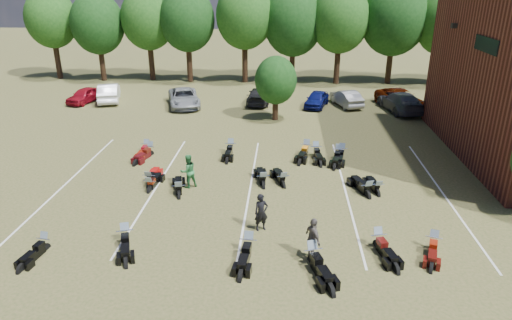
# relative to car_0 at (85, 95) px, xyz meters

# --- Properties ---
(ground) EXTENTS (160.00, 160.00, 0.00)m
(ground) POSITION_rel_car_0_xyz_m (18.94, -19.56, -0.65)
(ground) COLOR brown
(ground) RESTS_ON ground
(car_0) EXTENTS (2.46, 4.09, 1.30)m
(car_0) POSITION_rel_car_0_xyz_m (0.00, 0.00, 0.00)
(car_0) COLOR maroon
(car_0) RESTS_ON ground
(car_1) EXTENTS (2.99, 5.10, 1.59)m
(car_1) POSITION_rel_car_0_xyz_m (1.98, 0.64, 0.14)
(car_1) COLOR silver
(car_1) RESTS_ON ground
(car_2) EXTENTS (3.86, 5.79, 1.48)m
(car_2) POSITION_rel_car_0_xyz_m (9.01, -0.61, 0.09)
(car_2) COLOR gray
(car_2) RESTS_ON ground
(car_3) EXTENTS (2.09, 4.75, 1.36)m
(car_3) POSITION_rel_car_0_xyz_m (15.40, 0.76, 0.03)
(car_3) COLOR black
(car_3) RESTS_ON ground
(car_4) EXTENTS (2.58, 4.15, 1.32)m
(car_4) POSITION_rel_car_0_xyz_m (20.38, -0.05, 0.01)
(car_4) COLOR #0C1254
(car_4) RESTS_ON ground
(car_5) EXTENTS (2.68, 4.40, 1.37)m
(car_5) POSITION_rel_car_0_xyz_m (22.93, 0.44, 0.03)
(car_5) COLOR #A3A39E
(car_5) RESTS_ON ground
(car_6) EXTENTS (3.80, 5.94, 1.52)m
(car_6) POSITION_rel_car_0_xyz_m (27.39, 0.05, 0.11)
(car_6) COLOR #591605
(car_6) RESTS_ON ground
(car_7) EXTENTS (3.26, 5.84, 1.60)m
(car_7) POSITION_rel_car_0_xyz_m (27.18, -1.02, 0.15)
(car_7) COLOR #3D3D43
(car_7) RESTS_ON ground
(person_black) EXTENTS (0.74, 0.63, 1.72)m
(person_black) POSITION_rel_car_0_xyz_m (16.74, -20.80, 0.21)
(person_black) COLOR black
(person_black) RESTS_ON ground
(person_green) EXTENTS (1.13, 1.08, 1.83)m
(person_green) POSITION_rel_car_0_xyz_m (12.67, -16.64, 0.27)
(person_green) COLOR #296E38
(person_green) RESTS_ON ground
(person_grey) EXTENTS (0.83, 1.12, 1.77)m
(person_grey) POSITION_rel_car_0_xyz_m (18.89, -22.85, 0.23)
(person_grey) COLOR #574F4B
(person_grey) RESTS_ON ground
(motorcycle_1) EXTENTS (0.92, 2.07, 1.11)m
(motorcycle_1) POSITION_rel_car_0_xyz_m (7.99, -23.01, -0.65)
(motorcycle_1) COLOR black
(motorcycle_1) RESTS_ON ground
(motorcycle_2) EXTENTS (1.39, 2.37, 1.26)m
(motorcycle_2) POSITION_rel_car_0_xyz_m (11.13, -22.27, -0.65)
(motorcycle_2) COLOR black
(motorcycle_2) RESTS_ON ground
(motorcycle_3) EXTENTS (1.52, 2.59, 1.37)m
(motorcycle_3) POSITION_rel_car_0_xyz_m (18.88, -23.29, -0.65)
(motorcycle_3) COLOR black
(motorcycle_3) RESTS_ON ground
(motorcycle_4) EXTENTS (0.96, 2.39, 1.30)m
(motorcycle_4) POSITION_rel_car_0_xyz_m (16.33, -22.67, -0.65)
(motorcycle_4) COLOR black
(motorcycle_4) RESTS_ON ground
(motorcycle_5) EXTENTS (1.24, 2.38, 1.27)m
(motorcycle_5) POSITION_rel_car_0_xyz_m (21.63, -21.94, -0.65)
(motorcycle_5) COLOR black
(motorcycle_5) RESTS_ON ground
(motorcycle_6) EXTENTS (1.30, 2.24, 1.19)m
(motorcycle_6) POSITION_rel_car_0_xyz_m (23.85, -21.93, -0.65)
(motorcycle_6) COLOR #450D09
(motorcycle_6) RESTS_ON ground
(motorcycle_7) EXTENTS (0.73, 2.22, 1.24)m
(motorcycle_7) POSITION_rel_car_0_xyz_m (10.53, -16.66, -0.65)
(motorcycle_7) COLOR #9E0E0B
(motorcycle_7) RESTS_ON ground
(motorcycle_8) EXTENTS (0.84, 2.17, 1.18)m
(motorcycle_8) POSITION_rel_car_0_xyz_m (10.74, -17.31, -0.65)
(motorcycle_8) COLOR black
(motorcycle_8) RESTS_ON ground
(motorcycle_9) EXTENTS (1.22, 2.37, 1.26)m
(motorcycle_9) POSITION_rel_car_0_xyz_m (12.40, -17.84, -0.65)
(motorcycle_9) COLOR black
(motorcycle_9) RESTS_ON ground
(motorcycle_10) EXTENTS (1.31, 2.29, 1.22)m
(motorcycle_10) POSITION_rel_car_0_xyz_m (17.67, -16.28, -0.65)
(motorcycle_10) COLOR black
(motorcycle_10) RESTS_ON ground
(motorcycle_11) EXTENTS (1.14, 2.38, 1.27)m
(motorcycle_11) POSITION_rel_car_0_xyz_m (16.61, -16.38, -0.65)
(motorcycle_11) COLOR black
(motorcycle_11) RESTS_ON ground
(motorcycle_12) EXTENTS (1.45, 2.49, 1.32)m
(motorcycle_12) POSITION_rel_car_0_xyz_m (21.96, -17.21, -0.65)
(motorcycle_12) COLOR black
(motorcycle_12) RESTS_ON ground
(motorcycle_13) EXTENTS (1.03, 2.16, 1.16)m
(motorcycle_13) POSITION_rel_car_0_xyz_m (22.52, -16.95, -0.65)
(motorcycle_13) COLOR black
(motorcycle_13) RESTS_ON ground
(motorcycle_14) EXTENTS (1.29, 2.36, 1.25)m
(motorcycle_14) POSITION_rel_car_0_xyz_m (9.34, -12.29, -0.65)
(motorcycle_14) COLOR #41090C
(motorcycle_14) RESTS_ON ground
(motorcycle_15) EXTENTS (0.74, 2.16, 1.20)m
(motorcycle_15) POSITION_rel_car_0_xyz_m (8.96, -11.78, -0.65)
(motorcycle_15) COLOR maroon
(motorcycle_15) RESTS_ON ground
(motorcycle_16) EXTENTS (0.77, 2.31, 1.28)m
(motorcycle_16) POSITION_rel_car_0_xyz_m (14.30, -11.48, -0.65)
(motorcycle_16) COLOR black
(motorcycle_16) RESTS_ON ground
(motorcycle_17) EXTENTS (1.33, 2.53, 1.35)m
(motorcycle_17) POSITION_rel_car_0_xyz_m (19.06, -11.45, -0.65)
(motorcycle_17) COLOR black
(motorcycle_17) RESTS_ON ground
(motorcycle_18) EXTENTS (1.18, 2.38, 1.27)m
(motorcycle_18) POSITION_rel_car_0_xyz_m (21.23, -11.89, -0.65)
(motorcycle_18) COLOR black
(motorcycle_18) RESTS_ON ground
(motorcycle_19) EXTENTS (0.98, 2.35, 1.27)m
(motorcycle_19) POSITION_rel_car_0_xyz_m (19.66, -11.66, -0.65)
(motorcycle_19) COLOR black
(motorcycle_19) RESTS_ON ground
(motorcycle_20) EXTENTS (1.21, 2.42, 1.29)m
(motorcycle_20) POSITION_rel_car_0_xyz_m (20.99, -12.10, -0.65)
(motorcycle_20) COLOR black
(motorcycle_20) RESTS_ON ground
(tree_line) EXTENTS (56.00, 6.00, 9.79)m
(tree_line) POSITION_rel_car_0_xyz_m (17.94, 9.44, 5.66)
(tree_line) COLOR black
(tree_line) RESTS_ON ground
(young_tree_midfield) EXTENTS (3.20, 3.20, 4.70)m
(young_tree_midfield) POSITION_rel_car_0_xyz_m (16.94, -4.06, 2.44)
(young_tree_midfield) COLOR black
(young_tree_midfield) RESTS_ON ground
(parking_lines) EXTENTS (20.10, 14.00, 0.01)m
(parking_lines) POSITION_rel_car_0_xyz_m (15.94, -16.56, -0.65)
(parking_lines) COLOR silver
(parking_lines) RESTS_ON ground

